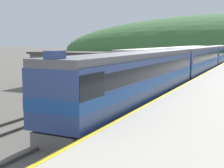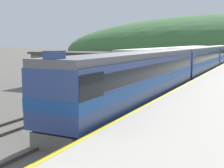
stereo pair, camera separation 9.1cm
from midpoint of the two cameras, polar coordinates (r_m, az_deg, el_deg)
name	(u,v)px [view 2 (the right image)]	position (r m, az deg, el deg)	size (l,w,h in m)	color
track_main	(216,67)	(62.97, 18.50, 2.99)	(1.52, 180.00, 0.16)	#4C443D
track_siding	(193,66)	(63.69, 14.55, 3.19)	(1.52, 180.00, 0.16)	#4C443D
station_shed	(74,68)	(35.23, -6.98, 2.88)	(9.12, 4.58, 3.73)	slate
express_train_lead_car	(138,78)	(22.81, 4.95, 1.18)	(2.98, 21.57, 4.43)	black
carriage_second	(198,61)	(44.59, 15.46, 4.08)	(2.97, 21.40, 4.07)	black
carriage_third	(219,55)	(66.59, 19.00, 5.04)	(2.97, 21.40, 4.07)	black
siding_train	(177,59)	(51.34, 11.82, 4.46)	(2.90, 41.67, 4.00)	black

